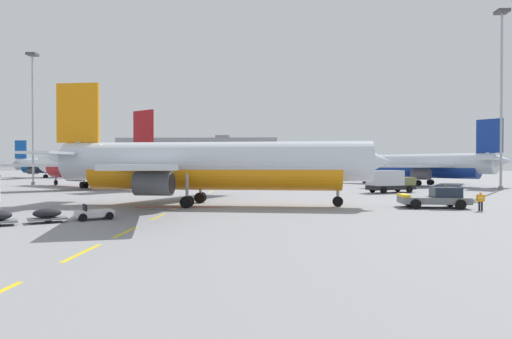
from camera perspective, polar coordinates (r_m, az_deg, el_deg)
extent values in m
plane|color=gray|center=(59.01, 15.01, -3.22)|extent=(400.00, 400.00, 0.00)
cube|color=yellow|center=(21.30, -22.18, -10.24)|extent=(0.24, 4.00, 0.01)
cube|color=yellow|center=(26.71, -16.99, -7.99)|extent=(0.24, 4.00, 0.01)
cube|color=yellow|center=(33.67, -12.95, -6.17)|extent=(0.24, 4.00, 0.01)
cube|color=yellow|center=(40.74, -10.32, -4.96)|extent=(0.24, 4.00, 0.01)
cube|color=yellow|center=(47.93, -8.48, -4.10)|extent=(0.24, 4.00, 0.01)
cube|color=yellow|center=(55.20, -7.11, -3.47)|extent=(0.24, 4.00, 0.01)
cube|color=yellow|center=(62.53, -6.05, -2.97)|extent=(0.24, 4.00, 0.01)
cube|color=yellow|center=(69.06, -5.31, -2.62)|extent=(0.24, 4.00, 0.01)
cube|color=yellow|center=(74.95, -4.75, -2.36)|extent=(0.24, 4.00, 0.01)
cube|color=yellow|center=(81.81, -4.20, -2.10)|extent=(0.24, 4.00, 0.01)
cube|color=yellow|center=(87.90, -3.78, -1.90)|extent=(0.24, 4.00, 0.01)
cube|color=yellow|center=(94.18, -3.41, -1.72)|extent=(0.24, 4.00, 0.01)
cube|color=yellow|center=(100.01, -3.10, -1.58)|extent=(0.24, 4.00, 0.01)
cube|color=yellow|center=(106.23, -2.82, -1.45)|extent=(0.24, 4.00, 0.01)
cube|color=#B21414|center=(40.42, -10.42, -5.01)|extent=(8.00, 0.40, 0.01)
cylinder|color=silver|center=(41.79, -5.61, 1.09)|extent=(30.30, 6.14, 3.80)
cylinder|color=orange|center=(41.80, -5.61, -0.35)|extent=(24.70, 5.40, 3.50)
cone|color=silver|center=(41.40, 15.23, 1.07)|extent=(3.78, 3.99, 3.72)
cone|color=silver|center=(47.60, -24.51, 1.55)|extent=(4.44, 3.55, 3.23)
cube|color=#192333|center=(41.26, 13.79, 2.00)|extent=(1.82, 2.97, 0.60)
cube|color=orange|center=(47.01, -22.69, 6.98)|extent=(4.41, 0.70, 6.00)
cube|color=silver|center=(49.88, -21.59, 1.85)|extent=(3.69, 6.63, 0.24)
cube|color=silver|center=(44.33, -25.46, 1.98)|extent=(3.69, 6.63, 0.24)
cube|color=#B7BCC6|center=(50.97, -8.02, 0.48)|extent=(11.24, 17.49, 0.36)
cube|color=#B7BCC6|center=(34.75, -14.95, 0.36)|extent=(8.99, 17.66, 0.36)
cylinder|color=#4C4F54|center=(48.14, -9.07, -1.26)|extent=(3.35, 2.34, 2.10)
cylinder|color=black|center=(47.74, -7.22, -1.27)|extent=(0.26, 1.79, 1.79)
cylinder|color=#4C4F54|center=(37.65, -13.50, -1.82)|extent=(3.35, 2.34, 2.10)
cylinder|color=black|center=(37.14, -11.17, -1.85)|extent=(0.26, 1.79, 1.79)
cylinder|color=gray|center=(41.09, 10.87, -2.37)|extent=(0.28, 0.28, 2.67)
cylinder|color=black|center=(41.18, 10.87, -4.22)|extent=(1.01, 0.36, 0.99)
cylinder|color=gray|center=(44.82, -7.43, -2.07)|extent=(0.28, 0.28, 2.61)
cylinder|color=black|center=(45.24, -7.32, -3.70)|extent=(1.12, 0.43, 1.10)
cylinder|color=black|center=(44.57, -7.53, -3.76)|extent=(1.12, 0.43, 1.10)
cylinder|color=gray|center=(39.80, -9.20, -2.42)|extent=(0.28, 0.28, 2.61)
cylinder|color=black|center=(40.22, -9.06, -4.25)|extent=(1.12, 0.43, 1.10)
cylinder|color=black|center=(39.55, -9.33, -4.34)|extent=(1.12, 0.43, 1.10)
cube|color=slate|center=(42.75, 22.60, -3.80)|extent=(6.22, 3.31, 0.60)
cube|color=#192333|center=(43.01, 23.99, -2.78)|extent=(2.58, 2.33, 0.90)
cube|color=yellow|center=(42.08, 19.14, -3.29)|extent=(0.92, 2.57, 0.24)
sphere|color=orange|center=(42.98, 23.99, -2.05)|extent=(0.16, 0.16, 0.16)
cylinder|color=black|center=(40.94, 20.54, -4.34)|extent=(0.93, 0.48, 0.90)
cylinder|color=black|center=(43.65, 19.66, -4.03)|extent=(0.93, 0.48, 0.90)
cylinder|color=black|center=(42.01, 25.65, -4.24)|extent=(0.93, 0.48, 0.90)
cylinder|color=black|center=(44.66, 24.48, -3.94)|extent=(0.93, 0.48, 0.90)
cylinder|color=silver|center=(87.67, 20.45, 0.73)|extent=(22.44, 23.37, 3.63)
cylinder|color=navy|center=(87.68, 20.44, 0.08)|extent=(18.55, 19.29, 3.34)
cone|color=silver|center=(95.24, 12.77, 0.76)|extent=(4.89, 4.88, 3.56)
cone|color=silver|center=(81.74, 29.82, 1.00)|extent=(5.00, 5.04, 3.09)
cube|color=#192333|center=(94.67, 13.26, 1.14)|extent=(3.03, 2.98, 0.57)
cube|color=navy|center=(82.42, 28.74, 3.95)|extent=(3.15, 3.29, 5.74)
cube|color=silver|center=(79.18, 28.43, 1.22)|extent=(6.54, 6.43, 0.23)
cube|color=silver|center=(84.96, 29.84, 1.17)|extent=(6.54, 6.43, 0.23)
cube|color=#B7BCC6|center=(78.71, 20.13, 0.41)|extent=(16.70, 10.85, 0.34)
cube|color=#B7BCC6|center=(93.36, 24.84, 0.43)|extent=(11.51, 16.55, 0.34)
cylinder|color=#4C4F54|center=(81.21, 21.17, -0.57)|extent=(3.56, 3.60, 2.01)
cylinder|color=black|center=(81.91, 20.22, -0.55)|extent=(1.32, 1.26, 1.71)
cylinder|color=#4C4F54|center=(90.69, 24.20, -0.45)|extent=(3.56, 3.60, 2.01)
cylinder|color=black|center=(91.33, 23.32, -0.44)|extent=(1.32, 1.26, 1.71)
cylinder|color=gray|center=(93.55, 14.27, -0.69)|extent=(0.27, 0.27, 2.55)
cylinder|color=black|center=(93.59, 14.26, -1.47)|extent=(0.85, 0.87, 0.95)
cylinder|color=gray|center=(84.61, 20.80, -0.85)|extent=(0.27, 0.27, 2.50)
cylinder|color=black|center=(84.36, 20.69, -1.70)|extent=(0.97, 0.99, 1.05)
cylinder|color=black|center=(84.95, 20.90, -1.69)|extent=(0.97, 0.99, 1.05)
cylinder|color=gray|center=(89.05, 22.27, -0.78)|extent=(0.27, 0.27, 2.50)
cylinder|color=black|center=(88.79, 22.17, -1.59)|extent=(0.97, 0.99, 1.05)
cylinder|color=black|center=(89.39, 22.36, -1.58)|extent=(0.97, 0.99, 1.05)
cylinder|color=silver|center=(79.53, -21.13, 0.89)|extent=(27.02, 20.56, 3.83)
cylinder|color=maroon|center=(79.53, -21.12, 0.14)|extent=(22.23, 17.06, 3.52)
cone|color=silver|center=(92.74, -26.10, 0.84)|extent=(5.04, 5.10, 3.75)
cone|color=silver|center=(66.62, -13.87, 1.37)|extent=(5.33, 5.09, 3.25)
cube|color=#192333|center=(91.80, -25.80, 1.26)|extent=(2.97, 3.28, 0.60)
cube|color=maroon|center=(68.19, -14.82, 5.11)|extent=(3.84, 2.84, 6.05)
cube|color=silver|center=(65.47, -16.64, 1.63)|extent=(6.34, 7.13, 0.24)
cube|color=silver|center=(69.50, -12.36, 1.59)|extent=(6.34, 7.13, 0.24)
cube|color=#B7BCC6|center=(71.78, -25.23, 0.51)|extent=(16.74, 13.91, 0.36)
cube|color=#B7BCC6|center=(81.22, -14.49, 0.58)|extent=(9.31, 17.80, 0.36)
cylinder|color=#4C4F54|center=(73.13, -23.07, -0.62)|extent=(3.85, 3.58, 2.12)
cylinder|color=black|center=(74.53, -23.69, -0.60)|extent=(1.13, 1.54, 1.80)
cylinder|color=#4C4F54|center=(79.27, -16.12, -0.49)|extent=(3.85, 3.58, 2.12)
cylinder|color=black|center=(80.56, -16.82, -0.47)|extent=(1.13, 1.54, 1.80)
cylinder|color=gray|center=(89.95, -25.17, -0.74)|extent=(0.28, 0.28, 2.69)
cylinder|color=black|center=(89.99, -25.17, -1.59)|extent=(0.98, 0.80, 1.00)
cylinder|color=gray|center=(76.47, -21.98, -0.95)|extent=(0.28, 0.28, 2.63)
cylinder|color=black|center=(76.34, -22.20, -1.94)|extent=(1.11, 0.93, 1.11)
cylinder|color=black|center=(76.70, -21.75, -1.92)|extent=(1.11, 0.93, 1.11)
cylinder|color=gray|center=(79.31, -18.74, -0.87)|extent=(0.28, 0.28, 2.63)
cylinder|color=black|center=(79.16, -18.95, -1.83)|extent=(1.11, 0.93, 1.11)
cylinder|color=black|center=(79.56, -18.53, -1.82)|extent=(1.11, 0.93, 1.11)
cylinder|color=silver|center=(138.27, -25.07, 0.62)|extent=(27.66, 9.64, 3.48)
cylinder|color=#0F479E|center=(138.28, -25.07, 0.23)|extent=(22.60, 8.20, 3.20)
cone|color=silver|center=(129.85, -20.40, 0.64)|extent=(3.90, 4.05, 3.41)
cone|color=silver|center=(147.95, -29.36, 0.77)|extent=(4.42, 3.76, 2.96)
cube|color=#192333|center=(130.41, -20.74, 0.91)|extent=(2.02, 2.88, 0.55)
cube|color=#0F479E|center=(146.90, -28.92, 2.35)|extent=(4.00, 1.23, 5.50)
cube|color=silver|center=(149.41, -28.31, 0.87)|extent=(4.18, 6.38, 0.22)
cube|color=silver|center=(145.19, -29.90, 0.87)|extent=(4.18, 6.38, 0.22)
cube|color=#B7BCC6|center=(146.60, -24.21, 0.46)|extent=(12.06, 15.52, 0.33)
cube|color=#B7BCC6|center=(134.86, -28.38, 0.42)|extent=(6.06, 15.97, 0.33)
cylinder|color=#4C4F54|center=(144.58, -24.93, -0.07)|extent=(3.29, 2.54, 1.92)
cylinder|color=black|center=(143.64, -24.48, -0.08)|extent=(0.48, 1.62, 1.64)
cylinder|color=#4C4F54|center=(136.98, -27.63, -0.13)|extent=(3.29, 2.54, 1.92)
cylinder|color=black|center=(136.00, -27.18, -0.13)|extent=(0.48, 1.62, 1.64)
cylinder|color=gray|center=(131.56, -21.42, -0.35)|extent=(0.26, 0.26, 2.44)
cylinder|color=black|center=(131.59, -21.42, -0.88)|extent=(0.94, 0.46, 0.91)
cylinder|color=gray|center=(141.30, -25.01, -0.28)|extent=(0.26, 0.26, 2.39)
cylinder|color=black|center=(141.57, -24.93, -0.77)|extent=(1.05, 0.54, 1.01)
cylinder|color=black|center=(141.07, -25.09, -0.77)|extent=(1.05, 0.54, 1.01)
cylinder|color=gray|center=(137.67, -26.29, -0.32)|extent=(0.26, 0.26, 2.39)
cylinder|color=black|center=(137.94, -26.19, -0.81)|extent=(1.05, 0.54, 1.01)
cylinder|color=black|center=(137.46, -26.37, -0.82)|extent=(1.05, 0.54, 1.01)
cube|color=black|center=(63.17, 17.57, -2.30)|extent=(7.37, 5.06, 0.60)
cube|color=#606638|center=(64.64, 19.14, -1.48)|extent=(3.12, 3.08, 1.10)
cube|color=#192333|center=(65.40, 19.90, -1.37)|extent=(0.84, 1.78, 0.64)
cube|color=#B7BCC6|center=(62.49, 16.88, -1.09)|extent=(5.33, 4.14, 2.10)
cylinder|color=black|center=(65.54, 18.40, -2.42)|extent=(0.99, 0.65, 0.96)
cylinder|color=black|center=(63.75, 19.81, -2.51)|extent=(0.99, 0.65, 0.96)
cylinder|color=black|center=(62.71, 15.29, -2.55)|extent=(0.99, 0.65, 0.96)
cylinder|color=black|center=(60.84, 16.68, -2.65)|extent=(0.99, 0.65, 0.96)
cube|color=silver|center=(33.34, -20.78, -5.48)|extent=(2.94, 2.61, 0.44)
cube|color=black|center=(33.18, -21.89, -4.82)|extent=(0.72, 1.00, 0.56)
cylinder|color=black|center=(34.23, -19.50, -5.61)|extent=(0.57, 0.46, 0.56)
cylinder|color=black|center=(32.87, -18.97, -5.87)|extent=(0.57, 0.46, 0.56)
cylinder|color=black|center=(33.88, -22.52, -5.69)|extent=(0.57, 0.46, 0.56)
cylinder|color=black|center=(32.51, -22.12, -5.96)|extent=(0.57, 0.46, 0.56)
cube|color=slate|center=(32.91, -26.11, -5.90)|extent=(2.83, 2.58, 0.12)
ellipsoid|color=black|center=(32.86, -26.11, -5.24)|extent=(2.18, 2.01, 0.64)
cylinder|color=black|center=(33.58, -26.23, -5.87)|extent=(0.44, 0.36, 0.44)
cylinder|color=black|center=(32.25, -25.98, -6.14)|extent=(0.44, 0.36, 0.44)
cylinder|color=#232328|center=(41.41, 27.93, -4.39)|extent=(0.16, 0.16, 0.81)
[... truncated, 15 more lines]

